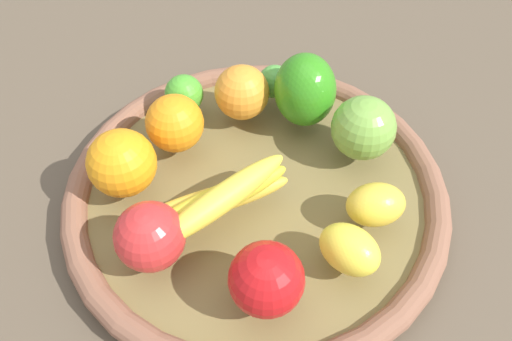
{
  "coord_description": "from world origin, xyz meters",
  "views": [
    {
      "loc": [
        -0.35,
        -0.1,
        0.49
      ],
      "look_at": [
        0.0,
        0.0,
        0.06
      ],
      "focal_mm": 35.53,
      "sensor_mm": 36.0,
      "label": 1
    }
  ],
  "objects_px": {
    "lemon_0": "(376,205)",
    "lemon_1": "(350,249)",
    "bell_pepper": "(305,90)",
    "orange_1": "(175,123)",
    "lime_1": "(184,94)",
    "lime_0": "(275,82)",
    "apple_1": "(363,128)",
    "banana_bunch": "(218,199)",
    "apple_2": "(150,236)",
    "orange_0": "(122,163)",
    "orange_2": "(242,92)",
    "apple_0": "(266,279)"
  },
  "relations": [
    {
      "from": "lemon_0",
      "to": "orange_1",
      "type": "height_order",
      "value": "orange_1"
    },
    {
      "from": "lemon_1",
      "to": "lemon_0",
      "type": "bearing_deg",
      "value": -16.41
    },
    {
      "from": "apple_0",
      "to": "lime_1",
      "type": "relative_size",
      "value": 1.45
    },
    {
      "from": "lemon_0",
      "to": "orange_2",
      "type": "bearing_deg",
      "value": 56.39
    },
    {
      "from": "banana_bunch",
      "to": "lime_1",
      "type": "relative_size",
      "value": 3.24
    },
    {
      "from": "lemon_0",
      "to": "lime_1",
      "type": "xyz_separation_m",
      "value": [
        0.11,
        0.26,
        0.0
      ]
    },
    {
      "from": "banana_bunch",
      "to": "apple_0",
      "type": "xyz_separation_m",
      "value": [
        -0.08,
        -0.07,
        0.01
      ]
    },
    {
      "from": "orange_2",
      "to": "orange_1",
      "type": "distance_m",
      "value": 0.1
    },
    {
      "from": "apple_1",
      "to": "bell_pepper",
      "type": "relative_size",
      "value": 0.81
    },
    {
      "from": "apple_0",
      "to": "apple_2",
      "type": "relative_size",
      "value": 1.01
    },
    {
      "from": "banana_bunch",
      "to": "apple_0",
      "type": "bearing_deg",
      "value": -137.71
    },
    {
      "from": "orange_0",
      "to": "lime_1",
      "type": "distance_m",
      "value": 0.14
    },
    {
      "from": "lime_1",
      "to": "lemon_1",
      "type": "xyz_separation_m",
      "value": [
        -0.17,
        -0.24,
        -0.0
      ]
    },
    {
      "from": "orange_0",
      "to": "orange_2",
      "type": "bearing_deg",
      "value": -31.47
    },
    {
      "from": "orange_2",
      "to": "apple_0",
      "type": "xyz_separation_m",
      "value": [
        -0.24,
        -0.1,
        0.0
      ]
    },
    {
      "from": "banana_bunch",
      "to": "apple_1",
      "type": "relative_size",
      "value": 2.12
    },
    {
      "from": "apple_1",
      "to": "lemon_1",
      "type": "distance_m",
      "value": 0.16
    },
    {
      "from": "apple_1",
      "to": "apple_0",
      "type": "height_order",
      "value": "apple_1"
    },
    {
      "from": "orange_0",
      "to": "orange_2",
      "type": "height_order",
      "value": "orange_0"
    },
    {
      "from": "orange_1",
      "to": "lime_0",
      "type": "distance_m",
      "value": 0.15
    },
    {
      "from": "apple_1",
      "to": "orange_2",
      "type": "relative_size",
      "value": 1.1
    },
    {
      "from": "apple_2",
      "to": "lime_0",
      "type": "bearing_deg",
      "value": -11.78
    },
    {
      "from": "apple_2",
      "to": "apple_0",
      "type": "bearing_deg",
      "value": -96.89
    },
    {
      "from": "orange_0",
      "to": "apple_1",
      "type": "height_order",
      "value": "same"
    },
    {
      "from": "banana_bunch",
      "to": "apple_2",
      "type": "relative_size",
      "value": 2.27
    },
    {
      "from": "lime_1",
      "to": "bell_pepper",
      "type": "relative_size",
      "value": 0.53
    },
    {
      "from": "orange_0",
      "to": "lemon_1",
      "type": "xyz_separation_m",
      "value": [
        -0.03,
        -0.26,
        -0.01
      ]
    },
    {
      "from": "lemon_1",
      "to": "apple_2",
      "type": "xyz_separation_m",
      "value": [
        -0.04,
        0.19,
        0.01
      ]
    },
    {
      "from": "orange_2",
      "to": "lemon_1",
      "type": "bearing_deg",
      "value": -138.12
    },
    {
      "from": "apple_1",
      "to": "apple_0",
      "type": "bearing_deg",
      "value": 164.7
    },
    {
      "from": "orange_2",
      "to": "lemon_1",
      "type": "distance_m",
      "value": 0.25
    },
    {
      "from": "lemon_0",
      "to": "bell_pepper",
      "type": "relative_size",
      "value": 0.68
    },
    {
      "from": "banana_bunch",
      "to": "apple_0",
      "type": "distance_m",
      "value": 0.11
    },
    {
      "from": "lime_1",
      "to": "lime_0",
      "type": "bearing_deg",
      "value": -61.14
    },
    {
      "from": "lemon_1",
      "to": "lime_0",
      "type": "bearing_deg",
      "value": 30.2
    },
    {
      "from": "lemon_0",
      "to": "lime_1",
      "type": "height_order",
      "value": "lime_1"
    },
    {
      "from": "lemon_0",
      "to": "apple_1",
      "type": "height_order",
      "value": "apple_1"
    },
    {
      "from": "orange_0",
      "to": "apple_2",
      "type": "relative_size",
      "value": 1.08
    },
    {
      "from": "bell_pepper",
      "to": "orange_1",
      "type": "xyz_separation_m",
      "value": [
        -0.09,
        0.14,
        -0.01
      ]
    },
    {
      "from": "apple_0",
      "to": "orange_1",
      "type": "xyz_separation_m",
      "value": [
        0.17,
        0.16,
        -0.0
      ]
    },
    {
      "from": "apple_1",
      "to": "orange_1",
      "type": "xyz_separation_m",
      "value": [
        -0.05,
        0.22,
        -0.0
      ]
    },
    {
      "from": "lime_0",
      "to": "apple_2",
      "type": "bearing_deg",
      "value": 168.22
    },
    {
      "from": "lime_1",
      "to": "apple_2",
      "type": "height_order",
      "value": "apple_2"
    },
    {
      "from": "banana_bunch",
      "to": "orange_0",
      "type": "xyz_separation_m",
      "value": [
        0.01,
        0.11,
        0.01
      ]
    },
    {
      "from": "lemon_0",
      "to": "lemon_1",
      "type": "bearing_deg",
      "value": 163.59
    },
    {
      "from": "orange_2",
      "to": "apple_0",
      "type": "distance_m",
      "value": 0.26
    },
    {
      "from": "orange_0",
      "to": "orange_2",
      "type": "relative_size",
      "value": 1.1
    },
    {
      "from": "bell_pepper",
      "to": "orange_1",
      "type": "bearing_deg",
      "value": 90.81
    },
    {
      "from": "lime_0",
      "to": "apple_1",
      "type": "bearing_deg",
      "value": -120.13
    },
    {
      "from": "orange_2",
      "to": "apple_0",
      "type": "relative_size",
      "value": 0.97
    }
  ]
}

